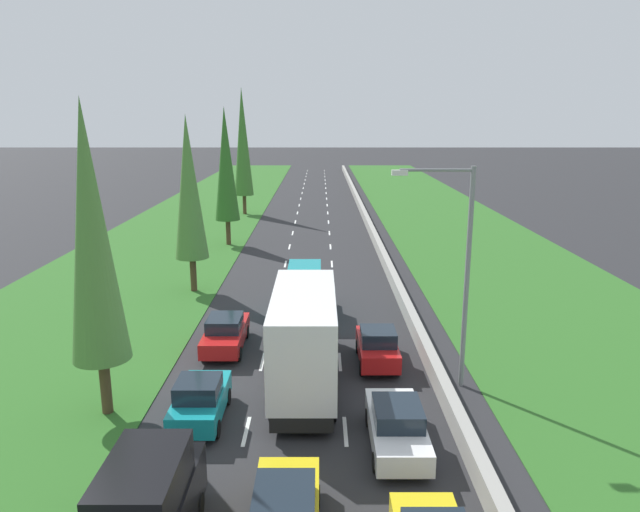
# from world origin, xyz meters

# --- Properties ---
(ground_plane) EXTENTS (300.00, 300.00, 0.00)m
(ground_plane) POSITION_xyz_m (0.00, 60.00, 0.00)
(ground_plane) COLOR #28282B
(ground_plane) RESTS_ON ground
(grass_verge_left) EXTENTS (14.00, 140.00, 0.04)m
(grass_verge_left) POSITION_xyz_m (-12.65, 60.00, 0.02)
(grass_verge_left) COLOR #2D6623
(grass_verge_left) RESTS_ON ground
(grass_verge_right) EXTENTS (14.00, 140.00, 0.04)m
(grass_verge_right) POSITION_xyz_m (14.35, 60.00, 0.02)
(grass_verge_right) COLOR #2D6623
(grass_verge_right) RESTS_ON ground
(median_barrier) EXTENTS (0.44, 120.00, 0.85)m
(median_barrier) POSITION_xyz_m (5.70, 60.00, 0.42)
(median_barrier) COLOR #9E9B93
(median_barrier) RESTS_ON ground
(lane_markings) EXTENTS (3.64, 116.00, 0.01)m
(lane_markings) POSITION_xyz_m (0.00, 60.00, 0.01)
(lane_markings) COLOR white
(lane_markings) RESTS_ON ground
(black_van_left_lane) EXTENTS (1.96, 4.90, 2.82)m
(black_van_left_lane) POSITION_xyz_m (-3.39, 8.95, 1.40)
(black_van_left_lane) COLOR black
(black_van_left_lane) RESTS_ON ground
(teal_hatchback_left_lane) EXTENTS (1.74, 3.90, 1.72)m
(teal_hatchback_left_lane) POSITION_xyz_m (-3.48, 15.73, 0.84)
(teal_hatchback_left_lane) COLOR teal
(teal_hatchback_left_lane) RESTS_ON ground
(white_box_truck_centre_lane) EXTENTS (2.46, 9.40, 4.18)m
(white_box_truck_centre_lane) POSITION_xyz_m (0.22, 18.82, 2.18)
(white_box_truck_centre_lane) COLOR black
(white_box_truck_centre_lane) RESTS_ON ground
(white_sedan_right_lane) EXTENTS (1.82, 4.50, 1.64)m
(white_sedan_right_lane) POSITION_xyz_m (3.41, 13.96, 0.81)
(white_sedan_right_lane) COLOR white
(white_sedan_right_lane) RESTS_ON ground
(teal_van_centre_lane) EXTENTS (1.96, 4.90, 2.82)m
(teal_van_centre_lane) POSITION_xyz_m (0.00, 27.75, 1.40)
(teal_van_centre_lane) COLOR teal
(teal_van_centre_lane) RESTS_ON ground
(red_sedan_left_lane) EXTENTS (1.82, 4.50, 1.64)m
(red_sedan_left_lane) POSITION_xyz_m (-3.64, 22.55, 0.81)
(red_sedan_left_lane) COLOR red
(red_sedan_left_lane) RESTS_ON ground
(red_hatchback_right_lane) EXTENTS (1.74, 3.90, 1.72)m
(red_hatchback_right_lane) POSITION_xyz_m (3.42, 20.78, 0.84)
(red_hatchback_right_lane) COLOR red
(red_hatchback_right_lane) RESTS_ON ground
(poplar_tree_nearest) EXTENTS (2.09, 2.09, 11.52)m
(poplar_tree_nearest) POSITION_xyz_m (-7.10, 16.33, 6.81)
(poplar_tree_nearest) COLOR #4C3823
(poplar_tree_nearest) RESTS_ON ground
(poplar_tree_second) EXTENTS (2.08, 2.08, 11.00)m
(poplar_tree_second) POSITION_xyz_m (-7.16, 32.02, 6.55)
(poplar_tree_second) COLOR #4C3823
(poplar_tree_second) RESTS_ON ground
(poplar_tree_third) EXTENTS (2.09, 2.09, 11.68)m
(poplar_tree_third) POSITION_xyz_m (-7.06, 45.83, 6.89)
(poplar_tree_third) COLOR #4C3823
(poplar_tree_third) RESTS_ON ground
(poplar_tree_fourth) EXTENTS (2.15, 2.15, 14.00)m
(poplar_tree_fourth) POSITION_xyz_m (-7.71, 62.14, 8.06)
(poplar_tree_fourth) COLOR #4C3823
(poplar_tree_fourth) RESTS_ON ground
(street_light_mast) EXTENTS (3.20, 0.28, 9.00)m
(street_light_mast) POSITION_xyz_m (6.33, 18.64, 5.23)
(street_light_mast) COLOR gray
(street_light_mast) RESTS_ON ground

